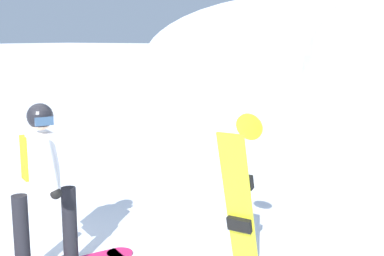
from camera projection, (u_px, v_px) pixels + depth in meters
ridge_peak_far at (306, 62)px, 47.97m from camera, size 31.98×28.78×12.73m
snowboarder_main at (43, 183)px, 4.94m from camera, size 0.97×1.68×1.71m
spare_snowboard at (240, 195)px, 4.93m from camera, size 0.28×0.48×1.60m
rock_mid at (45, 150)px, 10.56m from camera, size 0.59×0.50×0.41m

